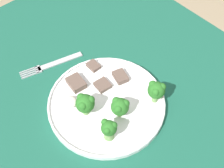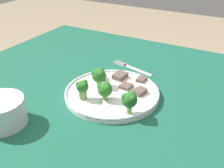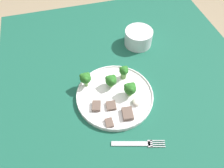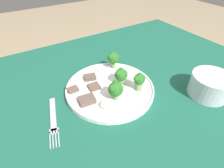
# 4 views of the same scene
# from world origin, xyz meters

# --- Properties ---
(table) EXTENTS (1.11, 1.00, 0.73)m
(table) POSITION_xyz_m (0.00, 0.00, 0.63)
(table) COLOR #195642
(table) RESTS_ON ground_plane
(dinner_plate) EXTENTS (0.28, 0.28, 0.02)m
(dinner_plate) POSITION_xyz_m (0.06, -0.07, 0.74)
(dinner_plate) COLOR white
(dinner_plate) RESTS_ON table
(fork) EXTENTS (0.06, 0.17, 0.00)m
(fork) POSITION_xyz_m (0.25, -0.05, 0.74)
(fork) COLOR #B2B2B7
(fork) RESTS_ON table
(cream_bowl) EXTENTS (0.12, 0.12, 0.07)m
(cream_bowl) POSITION_xyz_m (-0.19, 0.10, 0.77)
(cream_bowl) COLOR silver
(cream_bowl) RESTS_ON table
(broccoli_floret_near_rim_left) EXTENTS (0.04, 0.04, 0.05)m
(broccoli_floret_near_rim_left) POSITION_xyz_m (0.01, -0.08, 0.78)
(broccoli_floret_near_rim_left) COLOR #709E56
(broccoli_floret_near_rim_left) RESTS_ON dinner_plate
(broccoli_floret_center_left) EXTENTS (0.04, 0.04, 0.06)m
(broccoli_floret_center_left) POSITION_xyz_m (0.07, -0.02, 0.78)
(broccoli_floret_center_left) COLOR #709E56
(broccoli_floret_center_left) RESTS_ON dinner_plate
(broccoli_floret_back_left) EXTENTS (0.04, 0.03, 0.06)m
(broccoli_floret_back_left) POSITION_xyz_m (-0.01, -0.02, 0.78)
(broccoli_floret_back_left) COLOR #709E56
(broccoli_floret_back_left) RESTS_ON dinner_plate
(broccoli_floret_front_left) EXTENTS (0.04, 0.04, 0.06)m
(broccoli_floret_front_left) POSITION_xyz_m (-0.01, -0.17, 0.79)
(broccoli_floret_front_left) COLOR #709E56
(broccoli_floret_front_left) RESTS_ON dinner_plate
(meat_slice_front_slice) EXTENTS (0.03, 0.03, 0.01)m
(meat_slice_front_slice) POSITION_xyz_m (0.16, -0.12, 0.75)
(meat_slice_front_slice) COLOR brown
(meat_slice_front_slice) RESTS_ON dinner_plate
(meat_slice_middle_slice) EXTENTS (0.04, 0.04, 0.01)m
(meat_slice_middle_slice) POSITION_xyz_m (0.10, -0.10, 0.75)
(meat_slice_middle_slice) COLOR brown
(meat_slice_middle_slice) RESTS_ON dinner_plate
(meat_slice_rear_slice) EXTENTS (0.05, 0.04, 0.02)m
(meat_slice_rear_slice) POSITION_xyz_m (0.15, -0.05, 0.75)
(meat_slice_rear_slice) COLOR brown
(meat_slice_rear_slice) RESTS_ON dinner_plate
(meat_slice_edge_slice) EXTENTS (0.05, 0.04, 0.01)m
(meat_slice_edge_slice) POSITION_xyz_m (0.09, -0.15, 0.75)
(meat_slice_edge_slice) COLOR brown
(meat_slice_edge_slice) RESTS_ON dinner_plate
(sauce_dollop) EXTENTS (0.03, 0.03, 0.02)m
(sauce_dollop) POSITION_xyz_m (0.11, -0.01, 0.75)
(sauce_dollop) COLOR silver
(sauce_dollop) RESTS_ON dinner_plate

